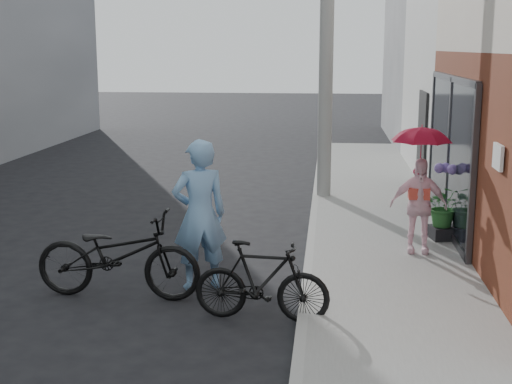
% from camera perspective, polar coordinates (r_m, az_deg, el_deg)
% --- Properties ---
extents(ground, '(80.00, 80.00, 0.00)m').
position_cam_1_polar(ground, '(8.90, -2.19, -8.70)').
color(ground, black).
rests_on(ground, ground).
extents(sidewalk, '(2.20, 24.00, 0.12)m').
position_cam_1_polar(sidewalk, '(10.74, 10.55, -4.98)').
color(sidewalk, gray).
rests_on(sidewalk, ground).
extents(curb, '(0.12, 24.00, 0.12)m').
position_cam_1_polar(curb, '(10.70, 4.33, -4.87)').
color(curb, '#9E9E99').
rests_on(curb, ground).
extents(utility_pole, '(0.28, 0.28, 7.00)m').
position_cam_1_polar(utility_pole, '(14.27, 5.69, 13.19)').
color(utility_pole, '#9E9E99').
rests_on(utility_pole, ground).
extents(officer, '(0.84, 0.71, 1.95)m').
position_cam_1_polar(officer, '(9.12, -4.53, -1.83)').
color(officer, '#76A4D1').
rests_on(officer, ground).
extents(bike_left, '(2.12, 0.82, 1.10)m').
position_cam_1_polar(bike_left, '(9.01, -10.98, -4.98)').
color(bike_left, black).
rests_on(bike_left, ground).
extents(bike_right, '(1.59, 0.58, 0.94)m').
position_cam_1_polar(bike_right, '(8.14, 0.46, -7.16)').
color(bike_right, black).
rests_on(bike_right, ground).
extents(kimono_woman, '(0.82, 0.36, 1.39)m').
position_cam_1_polar(kimono_woman, '(10.60, 12.86, -1.07)').
color(kimono_woman, '#FCD3E0').
rests_on(kimono_woman, sidewalk).
extents(parasol, '(0.83, 0.83, 0.73)m').
position_cam_1_polar(parasol, '(10.43, 13.12, 4.64)').
color(parasol, '#BB1639').
rests_on(parasol, kimono_woman).
extents(planter, '(0.45, 0.45, 0.20)m').
position_cam_1_polar(planter, '(11.55, 14.74, -3.17)').
color(planter, black).
rests_on(planter, sidewalk).
extents(potted_plant, '(0.59, 0.51, 0.65)m').
position_cam_1_polar(potted_plant, '(11.45, 14.85, -1.10)').
color(potted_plant, '#276229').
rests_on(potted_plant, planter).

